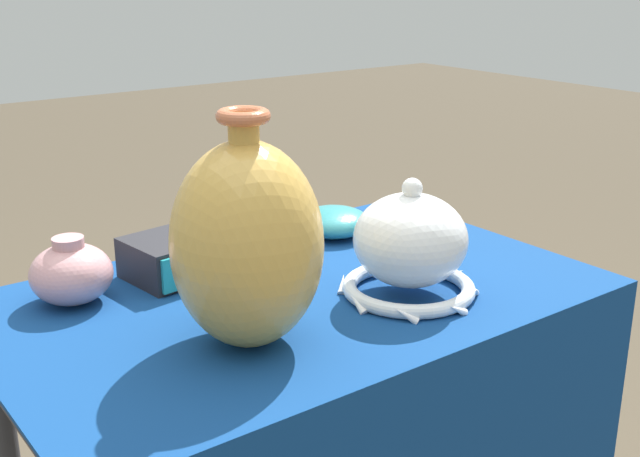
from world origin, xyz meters
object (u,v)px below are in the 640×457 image
jar_round_celadon (248,227)px  vase_tall_bulbous (247,244)px  mosaic_tile_box (168,259)px  jar_round_rose (71,273)px  vase_dome_bell (410,248)px  bowl_shallow_teal (333,222)px

jar_round_celadon → vase_tall_bulbous: bearing=-121.5°
mosaic_tile_box → jar_round_celadon: size_ratio=0.88×
jar_round_celadon → jar_round_rose: 0.29m
vase_dome_bell → jar_round_rose: 0.50m
vase_dome_bell → mosaic_tile_box: size_ratio=1.53×
jar_round_rose → bowl_shallow_teal: jar_round_rose is taller
vase_dome_bell → mosaic_tile_box: (-0.26, 0.28, -0.04)m
vase_tall_bulbous → vase_dome_bell: vase_tall_bulbous is taller
mosaic_tile_box → bowl_shallow_teal: (0.34, 0.01, -0.01)m
vase_tall_bulbous → jar_round_rose: 0.32m
vase_tall_bulbous → mosaic_tile_box: bearing=86.6°
mosaic_tile_box → bowl_shallow_teal: bearing=-4.7°
mosaic_tile_box → vase_dome_bell: bearing=-53.5°
mosaic_tile_box → bowl_shallow_teal: size_ratio=1.04×
vase_tall_bulbous → mosaic_tile_box: vase_tall_bulbous is taller
vase_dome_bell → jar_round_celadon: bearing=119.8°
vase_tall_bulbous → mosaic_tile_box: (0.02, 0.27, -0.11)m
bowl_shallow_teal → jar_round_rose: bearing=-178.3°
vase_tall_bulbous → vase_dome_bell: (0.28, -0.01, -0.06)m
jar_round_rose → bowl_shallow_teal: (0.50, 0.02, -0.02)m
vase_tall_bulbous → vase_dome_bell: 0.29m
vase_tall_bulbous → bowl_shallow_teal: vase_tall_bulbous is taller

